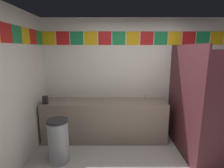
{
  "coord_description": "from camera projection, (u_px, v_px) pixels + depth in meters",
  "views": [
    {
      "loc": [
        -0.59,
        -2.08,
        1.92
      ],
      "look_at": [
        -0.59,
        1.09,
        1.27
      ],
      "focal_mm": 27.79,
      "sensor_mm": 36.0,
      "label": 1
    }
  ],
  "objects": [
    {
      "name": "wall_back",
      "position": [
        139.0,
        78.0,
        3.85
      ],
      "size": [
        4.13,
        0.09,
        2.55
      ],
      "color": "silver",
      "rests_on": "ground_plane"
    },
    {
      "name": "vanity_counter",
      "position": [
        105.0,
        120.0,
        3.7
      ],
      "size": [
        2.54,
        0.59,
        0.85
      ],
      "color": "gray",
      "rests_on": "ground_plane"
    },
    {
      "name": "faucet_left",
      "position": [
        65.0,
        97.0,
        3.69
      ],
      "size": [
        0.04,
        0.1,
        0.14
      ],
      "color": "silver",
      "rests_on": "vanity_counter"
    },
    {
      "name": "faucet_center",
      "position": [
        105.0,
        97.0,
        3.69
      ],
      "size": [
        0.04,
        0.1,
        0.14
      ],
      "color": "silver",
      "rests_on": "vanity_counter"
    },
    {
      "name": "faucet_right",
      "position": [
        145.0,
        97.0,
        3.69
      ],
      "size": [
        0.04,
        0.1,
        0.14
      ],
      "color": "silver",
      "rests_on": "vanity_counter"
    },
    {
      "name": "soap_dispenser",
      "position": [
        46.0,
        100.0,
        3.43
      ],
      "size": [
        0.09,
        0.09,
        0.16
      ],
      "color": "black",
      "rests_on": "vanity_counter"
    },
    {
      "name": "stall_divider",
      "position": [
        199.0,
        105.0,
        2.9
      ],
      "size": [
        0.92,
        1.45,
        1.99
      ],
      "color": "#471E23",
      "rests_on": "ground_plane"
    },
    {
      "name": "toilet",
      "position": [
        202.0,
        129.0,
        3.56
      ],
      "size": [
        0.39,
        0.49,
        0.74
      ],
      "color": "white",
      "rests_on": "ground_plane"
    },
    {
      "name": "trash_bin",
      "position": [
        59.0,
        141.0,
        2.95
      ],
      "size": [
        0.35,
        0.35,
        0.76
      ],
      "color": "#999EA3",
      "rests_on": "ground_plane"
    }
  ]
}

